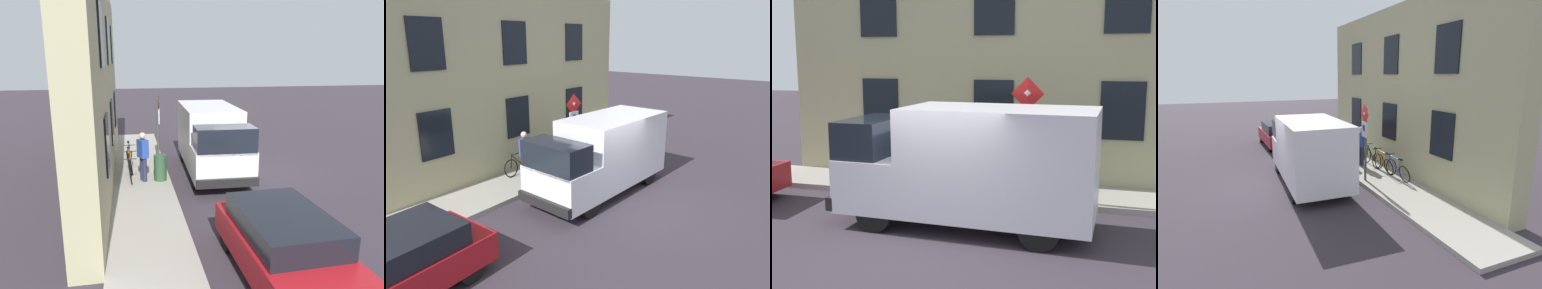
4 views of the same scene
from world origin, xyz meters
TOP-DOWN VIEW (x-y plane):
  - ground_plane at (0.00, 0.00)m, footprint 80.00×80.00m
  - sidewalk_slab at (3.76, 0.00)m, footprint 1.96×14.24m
  - building_facade at (5.08, 0.00)m, footprint 0.75×12.24m
  - sign_post_stacked at (2.99, -1.20)m, footprint 0.17×0.56m
  - delivery_van at (1.08, -0.36)m, footprint 2.19×5.40m
  - parked_hatchback at (1.23, 6.60)m, footprint 1.85×4.04m
  - bicycle_blue at (4.19, -1.52)m, footprint 0.46×1.72m
  - bicycle_orange at (4.19, -0.54)m, footprint 0.46×1.71m
  - bicycle_black at (4.19, 0.43)m, footprint 0.46×1.71m
  - pedestrian at (3.71, 0.68)m, footprint 0.41×0.47m
  - litter_bin at (3.13, 0.70)m, footprint 0.44×0.44m

SIDE VIEW (x-z plane):
  - ground_plane at x=0.00m, z-range 0.00..0.00m
  - sidewalk_slab at x=3.76m, z-range 0.00..0.14m
  - bicycle_blue at x=4.19m, z-range 0.07..0.95m
  - bicycle_orange at x=4.19m, z-range 0.07..0.96m
  - bicycle_black at x=4.19m, z-range 0.07..0.96m
  - litter_bin at x=3.13m, z-range 0.14..1.04m
  - parked_hatchback at x=1.23m, z-range 0.04..1.42m
  - pedestrian at x=3.71m, z-range 0.21..1.93m
  - delivery_van at x=1.08m, z-range 0.08..2.58m
  - sign_post_stacked at x=2.99m, z-range 0.62..3.41m
  - building_facade at x=5.08m, z-range 0.00..6.71m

